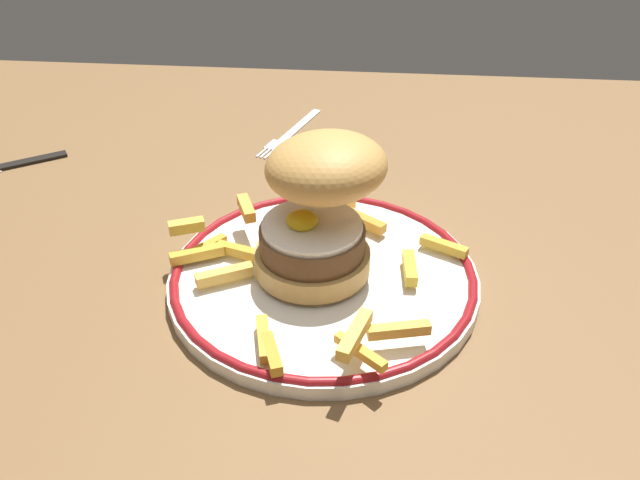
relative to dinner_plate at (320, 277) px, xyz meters
The scene contains 5 objects.
ground_plane 5.09cm from the dinner_plate, 86.13° to the right, with size 147.27×107.97×4.00cm, color brown.
dinner_plate is the anchor object (origin of this frame).
burger 6.70cm from the dinner_plate, 91.20° to the left, with size 14.11×14.09×11.60cm.
fries_pile 2.77cm from the dinner_plate, 136.24° to the right, with size 25.56×24.90×2.94cm.
fork 29.06cm from the dinner_plate, 102.16° to the left, with size 6.23×14.00×0.36cm.
Camera 1 is at (3.74, -41.05, 35.88)cm, focal length 38.43 mm.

